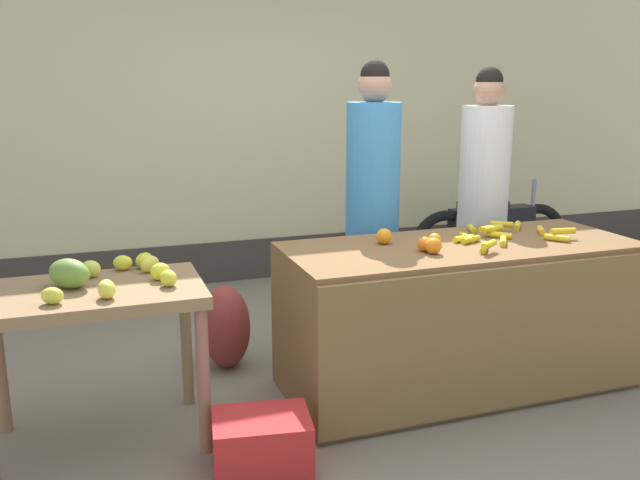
# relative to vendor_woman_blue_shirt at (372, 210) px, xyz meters

# --- Properties ---
(ground_plane) EXTENTS (24.00, 24.00, 0.00)m
(ground_plane) POSITION_rel_vendor_woman_blue_shirt_xyz_m (-0.24, -0.65, -0.94)
(ground_plane) COLOR #756B5B
(market_wall_back) EXTENTS (9.81, 0.23, 3.44)m
(market_wall_back) POSITION_rel_vendor_woman_blue_shirt_xyz_m (-0.24, 1.97, 0.75)
(market_wall_back) COLOR beige
(market_wall_back) RESTS_ON ground
(fruit_stall_counter) EXTENTS (2.01, 0.83, 0.85)m
(fruit_stall_counter) POSITION_rel_vendor_woman_blue_shirt_xyz_m (0.26, -0.66, -0.52)
(fruit_stall_counter) COLOR brown
(fruit_stall_counter) RESTS_ON ground
(side_table_wooden) EXTENTS (1.03, 0.64, 0.79)m
(side_table_wooden) POSITION_rel_vendor_woman_blue_shirt_xyz_m (-1.72, -0.65, -0.26)
(side_table_wooden) COLOR olive
(side_table_wooden) RESTS_ON ground
(banana_bunch_pile) EXTENTS (0.73, 0.60, 0.07)m
(banana_bunch_pile) POSITION_rel_vendor_woman_blue_shirt_xyz_m (0.54, -0.63, -0.07)
(banana_bunch_pile) COLOR yellow
(banana_bunch_pile) RESTS_ON fruit_stall_counter
(orange_pile) EXTENTS (0.33, 0.38, 0.09)m
(orange_pile) POSITION_rel_vendor_woman_blue_shirt_xyz_m (-0.04, -0.67, -0.05)
(orange_pile) COLOR orange
(orange_pile) RESTS_ON fruit_stall_counter
(mango_papaya_pile) EXTENTS (0.62, 0.59, 0.14)m
(mango_papaya_pile) POSITION_rel_vendor_woman_blue_shirt_xyz_m (-1.68, -0.58, -0.10)
(mango_papaya_pile) COLOR yellow
(mango_papaya_pile) RESTS_ON side_table_wooden
(vendor_woman_blue_shirt) EXTENTS (0.34, 0.34, 1.87)m
(vendor_woman_blue_shirt) POSITION_rel_vendor_woman_blue_shirt_xyz_m (0.00, 0.00, 0.00)
(vendor_woman_blue_shirt) COLOR #33333D
(vendor_woman_blue_shirt) RESTS_ON ground
(vendor_woman_white_shirt) EXTENTS (0.34, 0.34, 1.83)m
(vendor_woman_white_shirt) POSITION_rel_vendor_woman_blue_shirt_xyz_m (0.87, 0.09, -0.02)
(vendor_woman_white_shirt) COLOR #33333D
(vendor_woman_white_shirt) RESTS_ON ground
(parked_motorcycle) EXTENTS (1.60, 0.18, 0.88)m
(parked_motorcycle) POSITION_rel_vendor_woman_blue_shirt_xyz_m (1.69, 1.18, -0.54)
(parked_motorcycle) COLOR black
(parked_motorcycle) RESTS_ON ground
(produce_crate) EXTENTS (0.48, 0.39, 0.26)m
(produce_crate) POSITION_rel_vendor_woman_blue_shirt_xyz_m (-1.04, -1.15, -0.81)
(produce_crate) COLOR red
(produce_crate) RESTS_ON ground
(produce_sack) EXTENTS (0.31, 0.37, 0.52)m
(produce_sack) POSITION_rel_vendor_woman_blue_shirt_xyz_m (-0.96, 0.04, -0.68)
(produce_sack) COLOR maroon
(produce_sack) RESTS_ON ground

